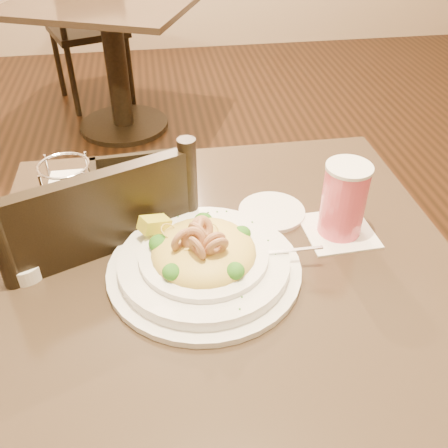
{
  "coord_description": "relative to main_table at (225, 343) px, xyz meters",
  "views": [
    {
      "loc": [
        -0.11,
        -0.7,
        1.38
      ],
      "look_at": [
        0.0,
        0.02,
        0.82
      ],
      "focal_mm": 40.0,
      "sensor_mm": 36.0,
      "label": 1
    }
  ],
  "objects": [
    {
      "name": "main_table",
      "position": [
        0.0,
        0.0,
        0.0
      ],
      "size": [
        0.9,
        0.9,
        0.74
      ],
      "color": "black",
      "rests_on": "ground"
    },
    {
      "name": "background_table",
      "position": [
        -0.29,
        2.1,
        0.0
      ],
      "size": [
        1.18,
        1.18,
        0.74
      ],
      "rotation": [
        0.0,
        0.0,
        -0.4
      ],
      "color": "black",
      "rests_on": "ground"
    },
    {
      "name": "dining_chair_near",
      "position": [
        -0.27,
        0.19,
        -0.01
      ],
      "size": [
        0.55,
        0.55,
        0.93
      ],
      "rotation": [
        0.0,
        0.0,
        3.53
      ],
      "color": "black",
      "rests_on": "ground"
    },
    {
      "name": "dining_chair_far",
      "position": [
        -0.45,
        2.5,
        -0.01
      ],
      "size": [
        0.54,
        0.54,
        0.93
      ],
      "rotation": [
        0.0,
        0.0,
        3.49
      ],
      "color": "black",
      "rests_on": "ground"
    },
    {
      "name": "pasta_bowl",
      "position": [
        -0.04,
        -0.02,
        0.27
      ],
      "size": [
        0.4,
        0.36,
        0.12
      ],
      "rotation": [
        0.0,
        0.0,
        -0.21
      ],
      "color": "white",
      "rests_on": "main_table"
    },
    {
      "name": "drink_glass",
      "position": [
        0.24,
        0.06,
        0.31
      ],
      "size": [
        0.14,
        0.14,
        0.16
      ],
      "rotation": [
        0.0,
        0.0,
        0.05
      ],
      "color": "white",
      "rests_on": "main_table"
    },
    {
      "name": "bread_basket",
      "position": [
        -0.15,
        0.27,
        0.25
      ],
      "size": [
        0.22,
        0.19,
        0.06
      ],
      "rotation": [
        0.0,
        0.0,
        0.08
      ],
      "color": "black",
      "rests_on": "main_table"
    },
    {
      "name": "napkin_caddy",
      "position": [
        -0.29,
        0.15,
        0.3
      ],
      "size": [
        0.1,
        0.1,
        0.16
      ],
      "rotation": [
        0.0,
        0.0,
        0.24
      ],
      "color": "silver",
      "rests_on": "main_table"
    },
    {
      "name": "side_plate",
      "position": [
        0.12,
        0.14,
        0.24
      ],
      "size": [
        0.19,
        0.19,
        0.01
      ],
      "primitive_type": "cylinder",
      "rotation": [
        0.0,
        0.0,
        0.39
      ],
      "color": "white",
      "rests_on": "main_table"
    },
    {
      "name": "butter_ramekin",
      "position": [
        -0.37,
        0.03,
        0.25
      ],
      "size": [
        0.09,
        0.09,
        0.03
      ],
      "primitive_type": "cylinder",
      "rotation": [
        0.0,
        0.0,
        -0.41
      ],
      "color": "white",
      "rests_on": "main_table"
    }
  ]
}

